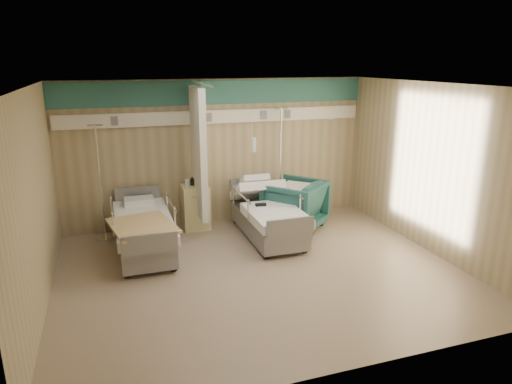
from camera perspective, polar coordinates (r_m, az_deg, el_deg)
ground at (r=7.14m, az=0.42°, el=-9.90°), size 6.00×5.00×0.00m
room_walls at (r=6.76m, az=-0.49°, el=5.32°), size 6.04×5.04×2.82m
bed_right at (r=8.33m, az=1.46°, el=-3.63°), size 1.00×2.16×0.63m
bed_left at (r=7.90m, az=-13.79°, el=-5.23°), size 1.00×2.16×0.63m
bedside_cabinet at (r=8.83m, az=-7.57°, el=-1.84°), size 0.50×0.48×0.85m
visitor_armchair at (r=8.76m, az=4.83°, el=-1.58°), size 1.44×1.44×0.95m
waffle_blanket at (r=8.62m, az=5.19°, el=1.65°), size 0.90×0.91×0.08m
iv_stand_right at (r=9.35m, az=2.98°, el=-0.47°), size 0.40×0.40×2.25m
iv_stand_left at (r=8.69m, az=-18.49°, el=-2.85°), size 0.37×0.37×2.08m
call_remote at (r=8.14m, az=0.59°, el=-1.60°), size 0.20×0.10×0.04m
tan_blanket at (r=7.35m, az=-14.01°, el=-4.10°), size 1.10×1.28×0.04m
toiletry_bag at (r=8.74m, az=-7.32°, el=1.32°), size 0.28×0.24×0.13m
white_cup at (r=8.67m, az=-8.60°, el=1.12°), size 0.10×0.10×0.12m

